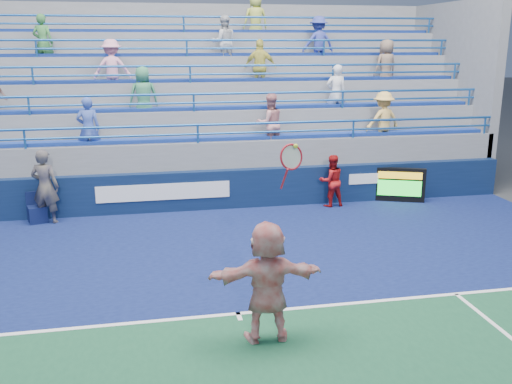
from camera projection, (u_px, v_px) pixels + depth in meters
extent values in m
plane|color=#333538|center=(238.00, 315.00, 9.81)|extent=(120.00, 120.00, 0.00)
cube|color=#0D1645|center=(221.00, 266.00, 11.89)|extent=(18.00, 8.40, 0.02)
cube|color=white|center=(238.00, 314.00, 9.80)|extent=(11.00, 0.10, 0.01)
cube|color=white|center=(239.00, 316.00, 9.71)|extent=(0.08, 0.30, 0.01)
cube|color=#0A1938|center=(200.00, 190.00, 15.83)|extent=(18.00, 0.30, 1.10)
cube|color=white|center=(164.00, 192.00, 15.48)|extent=(3.60, 0.02, 0.45)
cube|color=white|center=(378.00, 178.00, 16.61)|extent=(1.80, 0.02, 0.30)
cube|color=slate|center=(191.00, 168.00, 18.63)|extent=(18.00, 5.60, 1.10)
cube|color=slate|center=(191.00, 157.00, 18.54)|extent=(18.00, 5.60, 1.85)
cube|color=#16359A|center=(197.00, 139.00, 16.06)|extent=(17.40, 0.45, 0.10)
cylinder|color=#1D549D|center=(198.00, 125.00, 15.57)|extent=(18.00, 0.07, 0.07)
cube|color=slate|center=(189.00, 143.00, 18.92)|extent=(18.00, 4.60, 2.60)
cube|color=#16359A|center=(193.00, 108.00, 16.82)|extent=(17.40, 0.45, 0.10)
cylinder|color=#1D549D|center=(194.00, 94.00, 16.32)|extent=(18.00, 0.07, 0.07)
cube|color=slate|center=(188.00, 129.00, 19.30)|extent=(18.00, 3.60, 3.35)
cube|color=#16359A|center=(189.00, 80.00, 17.57)|extent=(17.40, 0.45, 0.10)
cylinder|color=#1D549D|center=(190.00, 66.00, 17.08)|extent=(18.00, 0.07, 0.07)
cube|color=slate|center=(186.00, 117.00, 19.67)|extent=(18.00, 2.60, 4.10)
cube|color=#16359A|center=(186.00, 55.00, 18.33)|extent=(17.40, 0.45, 0.10)
cylinder|color=#1D549D|center=(187.00, 40.00, 17.84)|extent=(18.00, 0.07, 0.07)
cube|color=slate|center=(185.00, 104.00, 20.05)|extent=(18.00, 1.60, 4.85)
cube|color=#16359A|center=(183.00, 31.00, 19.09)|extent=(17.40, 0.45, 0.10)
cylinder|color=#1D549D|center=(184.00, 16.00, 18.59)|extent=(18.00, 0.07, 0.07)
imported|color=#3851AA|center=(88.00, 128.00, 15.42)|extent=(0.63, 0.42, 1.70)
imported|color=#387C3B|center=(43.00, 42.00, 17.42)|extent=(0.70, 0.54, 1.70)
imported|color=#D18789|center=(270.00, 123.00, 16.36)|extent=(0.92, 0.77, 1.70)
imported|color=#836A57|center=(386.00, 66.00, 18.68)|extent=(0.95, 0.75, 1.70)
imported|color=white|center=(336.00, 93.00, 17.54)|extent=(0.63, 0.42, 1.70)
imported|color=#3642A4|center=(318.00, 42.00, 19.06)|extent=(1.16, 0.75, 1.70)
imported|color=#3A8059|center=(144.00, 96.00, 16.46)|extent=(0.89, 0.63, 1.70)
imported|color=#D9CF54|center=(260.00, 67.00, 17.89)|extent=(1.07, 0.63, 1.70)
imported|color=#F69FC0|center=(112.00, 68.00, 17.05)|extent=(1.11, 0.65, 1.70)
imported|color=silver|center=(224.00, 42.00, 18.46)|extent=(0.83, 0.65, 1.70)
imported|color=#FFC863|center=(383.00, 120.00, 17.00)|extent=(1.20, 0.82, 1.70)
imported|color=#BEC94E|center=(256.00, 20.00, 19.45)|extent=(0.85, 0.56, 1.70)
cube|color=black|center=(399.00, 185.00, 16.62)|extent=(1.42, 0.67, 1.01)
cube|color=gold|center=(401.00, 175.00, 16.46)|extent=(1.24, 0.02, 0.20)
cube|color=#19E533|center=(400.00, 188.00, 16.56)|extent=(1.24, 0.02, 0.46)
cube|color=#0C143A|center=(37.00, 214.00, 14.76)|extent=(0.57, 0.57, 0.45)
cube|color=#0C143A|center=(37.00, 197.00, 14.85)|extent=(0.44, 0.19, 0.35)
imported|color=white|center=(267.00, 282.00, 8.76)|extent=(1.82, 0.62, 1.95)
torus|color=#AE1523|center=(291.00, 157.00, 8.33)|extent=(0.40, 0.23, 0.39)
cylinder|color=#AE1523|center=(284.00, 179.00, 8.40)|extent=(0.09, 0.22, 0.35)
sphere|color=#D1DB33|center=(296.00, 146.00, 8.25)|extent=(0.07, 0.07, 0.07)
imported|color=#131434|center=(45.00, 187.00, 14.54)|extent=(0.81, 0.65, 1.94)
imported|color=#AB1315|center=(331.00, 181.00, 16.09)|extent=(0.78, 0.63, 1.49)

